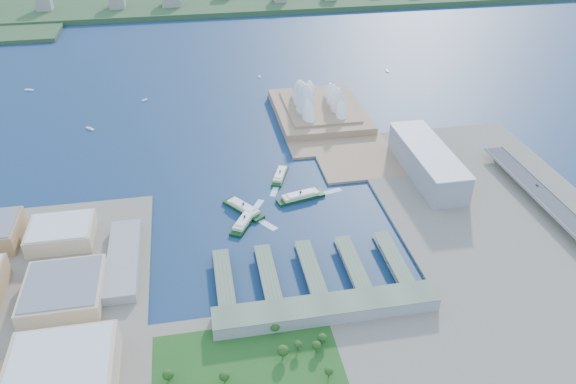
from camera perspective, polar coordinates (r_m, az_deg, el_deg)
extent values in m
plane|color=#0E2345|center=(607.95, -0.52, -3.86)|extent=(3000.00, 3000.00, 0.00)
cube|color=#796E5D|center=(546.83, -25.82, -12.59)|extent=(220.00, 390.00, 3.00)
cube|color=#796E5D|center=(648.26, 21.74, -3.78)|extent=(240.00, 500.00, 3.00)
cube|color=#947151|center=(846.61, 3.63, 7.32)|extent=(135.00, 220.00, 3.00)
cube|color=#2D4926|center=(1507.49, -7.34, 18.60)|extent=(2200.00, 260.00, 12.00)
cube|color=gray|center=(713.74, 13.95, 3.01)|extent=(45.00, 155.00, 35.00)
cube|color=gray|center=(503.71, 3.91, -11.80)|extent=(200.00, 28.00, 12.00)
imported|color=slate|center=(716.79, 23.97, 0.65)|extent=(1.89, 4.64, 1.35)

